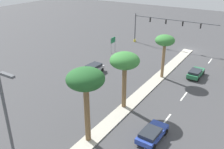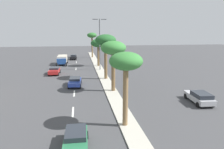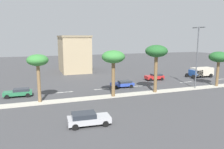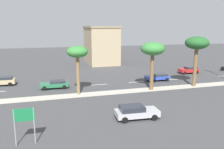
% 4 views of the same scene
% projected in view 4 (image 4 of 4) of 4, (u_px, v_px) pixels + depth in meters
% --- Properties ---
extents(ground_plane, '(160.00, 160.00, 0.00)m').
position_uv_depth(ground_plane, '(172.00, 88.00, 35.85)').
color(ground_plane, '#424244').
extents(median_curb, '(1.80, 77.04, 0.12)m').
position_uv_depth(median_curb, '(218.00, 84.00, 38.19)').
color(median_curb, '#B7B2A3').
rests_on(median_curb, ground).
extents(lane_stripe_center, '(0.20, 2.80, 0.01)m').
position_uv_depth(lane_stripe_center, '(52.00, 88.00, 35.80)').
color(lane_stripe_center, silver).
rests_on(lane_stripe_center, ground).
extents(lane_stripe_near, '(0.20, 2.80, 0.01)m').
position_uv_depth(lane_stripe_near, '(99.00, 85.00, 37.86)').
color(lane_stripe_near, silver).
rests_on(lane_stripe_near, ground).
extents(lane_stripe_front, '(0.20, 2.80, 0.01)m').
position_uv_depth(lane_stripe_front, '(136.00, 82.00, 39.65)').
color(lane_stripe_front, silver).
rests_on(lane_stripe_front, ground).
extents(lane_stripe_outboard, '(0.20, 2.80, 0.01)m').
position_uv_depth(lane_stripe_outboard, '(171.00, 80.00, 41.49)').
color(lane_stripe_outboard, silver).
rests_on(lane_stripe_outboard, ground).
extents(lane_stripe_inboard, '(0.20, 2.80, 0.01)m').
position_uv_depth(lane_stripe_inboard, '(224.00, 76.00, 44.62)').
color(lane_stripe_inboard, silver).
rests_on(lane_stripe_inboard, ground).
extents(directional_road_sign, '(0.10, 1.62, 3.05)m').
position_uv_depth(directional_road_sign, '(24.00, 119.00, 18.13)').
color(directional_road_sign, gray).
rests_on(directional_road_sign, ground).
extents(commercial_building, '(11.13, 7.41, 9.50)m').
position_uv_depth(commercial_building, '(101.00, 45.00, 59.20)').
color(commercial_building, tan).
rests_on(commercial_building, ground).
extents(palm_tree_outboard, '(2.91, 2.91, 6.70)m').
position_uv_depth(palm_tree_outboard, '(77.00, 54.00, 31.05)').
color(palm_tree_outboard, olive).
rests_on(palm_tree_outboard, median_curb).
extents(palm_tree_mid, '(3.50, 3.50, 7.06)m').
position_uv_depth(palm_tree_mid, '(153.00, 50.00, 33.29)').
color(palm_tree_mid, brown).
rests_on(palm_tree_mid, median_curb).
extents(palm_tree_front, '(3.59, 3.59, 7.77)m').
position_uv_depth(palm_tree_front, '(197.00, 45.00, 35.29)').
color(palm_tree_front, brown).
rests_on(palm_tree_front, median_curb).
extents(sedan_green_far, '(1.95, 4.20, 1.26)m').
position_uv_depth(sedan_green_far, '(55.00, 84.00, 35.40)').
color(sedan_green_far, '#287047').
rests_on(sedan_green_far, ground).
extents(sedan_silver_leading, '(2.26, 4.55, 1.39)m').
position_uv_depth(sedan_silver_leading, '(136.00, 112.00, 23.71)').
color(sedan_silver_leading, '#B2B2B7').
rests_on(sedan_silver_leading, ground).
extents(sedan_blue_outboard, '(2.12, 4.19, 1.23)m').
position_uv_depth(sedan_blue_outboard, '(158.00, 77.00, 40.57)').
color(sedan_blue_outboard, '#2D47AD').
rests_on(sedan_blue_outboard, ground).
extents(sedan_tan_center, '(1.97, 4.59, 1.42)m').
position_uv_depth(sedan_tan_center, '(1.00, 81.00, 37.11)').
color(sedan_tan_center, tan).
rests_on(sedan_tan_center, ground).
extents(sedan_red_rear, '(2.08, 3.94, 1.34)m').
position_uv_depth(sedan_red_rear, '(189.00, 70.00, 46.99)').
color(sedan_red_rear, red).
rests_on(sedan_red_rear, ground).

